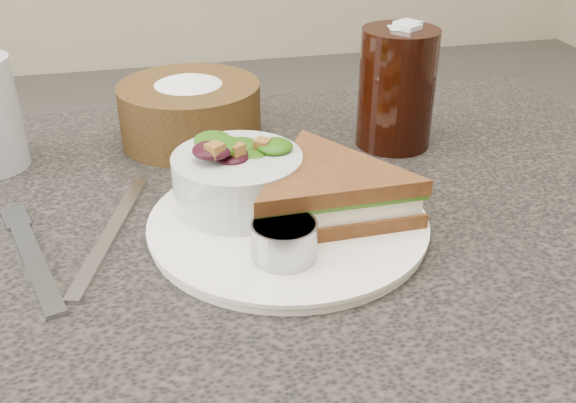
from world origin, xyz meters
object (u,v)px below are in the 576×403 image
(salad_bowl, at_px, (238,171))
(cola_glass, at_px, (397,84))
(dinner_plate, at_px, (288,224))
(dressing_ramekin, at_px, (284,240))
(sandwich, at_px, (329,192))
(bread_basket, at_px, (190,102))

(salad_bowl, relative_size, cola_glass, 0.82)
(dinner_plate, relative_size, dressing_ramekin, 4.60)
(sandwich, distance_m, dressing_ramekin, 0.08)
(dinner_plate, bearing_deg, bread_basket, 105.77)
(sandwich, height_order, cola_glass, cola_glass)
(sandwich, bearing_deg, dinner_plate, 174.84)
(dinner_plate, bearing_deg, salad_bowl, 136.45)
(cola_glass, bearing_deg, salad_bowl, -148.91)
(salad_bowl, height_order, bread_basket, bread_basket)
(dinner_plate, height_order, bread_basket, bread_basket)
(dinner_plate, height_order, sandwich, sandwich)
(dinner_plate, xyz_separation_m, sandwich, (0.04, -0.00, 0.03))
(dressing_ramekin, bearing_deg, sandwich, 46.26)
(dressing_ramekin, bearing_deg, cola_glass, 50.37)
(bread_basket, bearing_deg, sandwich, -66.17)
(salad_bowl, bearing_deg, dinner_plate, -43.55)
(dressing_ramekin, bearing_deg, salad_bowl, 102.56)
(salad_bowl, bearing_deg, dressing_ramekin, -77.44)
(sandwich, relative_size, dressing_ramekin, 3.31)
(cola_glass, bearing_deg, bread_basket, 163.74)
(salad_bowl, bearing_deg, sandwich, -27.55)
(sandwich, xyz_separation_m, cola_glass, (0.13, 0.17, 0.04))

